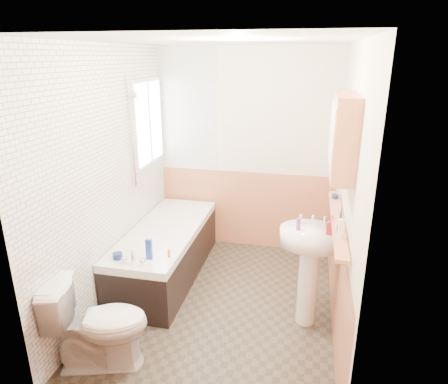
{
  "coord_description": "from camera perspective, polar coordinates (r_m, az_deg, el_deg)",
  "views": [
    {
      "loc": [
        0.77,
        -3.36,
        2.39
      ],
      "look_at": [
        0.0,
        0.15,
        1.15
      ],
      "focal_mm": 32.0,
      "sensor_mm": 36.0,
      "label": 1
    }
  ],
  "objects": [
    {
      "name": "ceiling",
      "position": [
        3.45,
        -0.57,
        20.85
      ],
      "size": [
        2.8,
        2.8,
        0.0
      ],
      "primitive_type": "plane",
      "rotation": [
        3.14,
        0.0,
        0.0
      ],
      "color": "white",
      "rests_on": "ground"
    },
    {
      "name": "pine_shelf",
      "position": [
        3.47,
        15.91,
        -3.94
      ],
      "size": [
        0.1,
        1.45,
        0.03
      ],
      "primitive_type": "cube",
      "color": "#D07E55",
      "rests_on": "wall_right"
    },
    {
      "name": "sink",
      "position": [
        3.69,
        12.17,
        -9.06
      ],
      "size": [
        0.56,
        0.45,
        1.07
      ],
      "rotation": [
        0.0,
        0.0,
        -0.26
      ],
      "color": "white",
      "rests_on": "floor"
    },
    {
      "name": "floor",
      "position": [
        4.2,
        -0.46,
        -15.69
      ],
      "size": [
        2.8,
        2.8,
        0.0
      ],
      "primitive_type": "plane",
      "color": "#312A22",
      "rests_on": "ground"
    },
    {
      "name": "wall_left",
      "position": [
        4.02,
        -16.14,
        1.77
      ],
      "size": [
        0.02,
        2.8,
        2.5
      ],
      "primitive_type": "cube",
      "color": "beige",
      "rests_on": "ground"
    },
    {
      "name": "wall_front",
      "position": [
        2.39,
        -8.16,
        -9.68
      ],
      "size": [
        2.2,
        0.02,
        2.5
      ],
      "primitive_type": "cube",
      "color": "beige",
      "rests_on": "ground"
    },
    {
      "name": "wainscot_right",
      "position": [
        3.87,
        15.74,
        -10.99
      ],
      "size": [
        0.01,
        2.8,
        1.0
      ],
      "primitive_type": "cube",
      "color": "#D07E55",
      "rests_on": "wall_right"
    },
    {
      "name": "medicine_cabinet",
      "position": [
        3.18,
        16.66,
        7.7
      ],
      "size": [
        0.17,
        0.69,
        0.62
      ],
      "color": "#D07E55",
      "rests_on": "wall_right"
    },
    {
      "name": "black_jar",
      "position": [
        3.95,
        15.6,
        -0.57
      ],
      "size": [
        0.07,
        0.07,
        0.04
      ],
      "primitive_type": "cylinder",
      "rotation": [
        0.0,
        0.0,
        -0.07
      ],
      "color": "navy",
      "rests_on": "pine_shelf"
    },
    {
      "name": "green_bottle",
      "position": [
        3.2,
        16.3,
        -3.65
      ],
      "size": [
        0.05,
        0.05,
        0.21
      ],
      "primitive_type": "cone",
      "rotation": [
        0.0,
        0.0,
        -0.09
      ],
      "color": "navy",
      "rests_on": "pine_shelf"
    },
    {
      "name": "tile_cladding_left",
      "position": [
        4.01,
        -15.86,
        1.76
      ],
      "size": [
        0.01,
        2.8,
        2.5
      ],
      "primitive_type": "cube",
      "color": "white",
      "rests_on": "wall_left"
    },
    {
      "name": "wall_right",
      "position": [
        3.57,
        17.15,
        -0.49
      ],
      "size": [
        0.02,
        2.8,
        2.5
      ],
      "primitive_type": "cube",
      "color": "beige",
      "rests_on": "ground"
    },
    {
      "name": "shower_riser",
      "position": [
        4.28,
        -12.99,
        9.53
      ],
      "size": [
        0.1,
        0.08,
        1.17
      ],
      "color": "silver",
      "rests_on": "wall_left"
    },
    {
      "name": "wainscot_back",
      "position": [
        5.17,
        2.94,
        -2.45
      ],
      "size": [
        2.2,
        0.01,
        1.0
      ],
      "primitive_type": "cube",
      "color": "#D07E55",
      "rests_on": "wall_back"
    },
    {
      "name": "toilet",
      "position": [
        3.46,
        -17.44,
        -17.52
      ],
      "size": [
        0.86,
        0.63,
        0.76
      ],
      "primitive_type": "imported",
      "rotation": [
        0.0,
        0.0,
        1.86
      ],
      "color": "white",
      "rests_on": "floor"
    },
    {
      "name": "blue_gel",
      "position": [
        3.81,
        -10.66,
        -8.04
      ],
      "size": [
        0.06,
        0.04,
        0.2
      ],
      "primitive_type": "cube",
      "rotation": [
        0.0,
        0.0,
        0.12
      ],
      "color": "#19339E",
      "rests_on": "bathtub"
    },
    {
      "name": "soap_bottle",
      "position": [
        3.51,
        15.08,
        -5.22
      ],
      "size": [
        0.11,
        0.18,
        0.08
      ],
      "primitive_type": "imported",
      "rotation": [
        0.0,
        0.0,
        -0.19
      ],
      "color": "maroon",
      "rests_on": "sink"
    },
    {
      "name": "window",
      "position": [
        4.75,
        -10.68,
        9.72
      ],
      "size": [
        0.03,
        0.79,
        0.99
      ],
      "color": "white",
      "rests_on": "wall_left"
    },
    {
      "name": "wall_back",
      "position": [
        4.97,
        3.13,
        5.72
      ],
      "size": [
        2.2,
        0.02,
        2.5
      ],
      "primitive_type": "cube",
      "color": "beige",
      "rests_on": "ground"
    },
    {
      "name": "wainscot_front",
      "position": [
        2.84,
        -7.24,
        -22.87
      ],
      "size": [
        2.2,
        0.01,
        1.0
      ],
      "primitive_type": "cube",
      "color": "#D07E55",
      "rests_on": "wall_front"
    },
    {
      "name": "orange_bottle",
      "position": [
        3.84,
        -7.87,
        -8.68
      ],
      "size": [
        0.03,
        0.03,
        0.08
      ],
      "primitive_type": "cylinder",
      "rotation": [
        0.0,
        0.0,
        0.3
      ],
      "color": "orange",
      "rests_on": "bathtub"
    },
    {
      "name": "cream_jar",
      "position": [
        3.91,
        -14.95,
        -8.82
      ],
      "size": [
        0.1,
        0.1,
        0.06
      ],
      "primitive_type": "cylinder",
      "rotation": [
        0.0,
        0.0,
        -0.13
      ],
      "color": "navy",
      "rests_on": "bathtub"
    },
    {
      "name": "tile_return_back",
      "position": [
        5.02,
        -5.17,
        11.62
      ],
      "size": [
        0.75,
        0.01,
        1.5
      ],
      "primitive_type": "cube",
      "color": "white",
      "rests_on": "wall_back"
    },
    {
      "name": "foam_can",
      "position": [
        3.1,
        16.38,
        -5.05
      ],
      "size": [
        0.05,
        0.05,
        0.15
      ],
      "primitive_type": "cylinder",
      "rotation": [
        0.0,
        0.0,
        -0.03
      ],
      "color": "silver",
      "rests_on": "pine_shelf"
    },
    {
      "name": "clear_bottle",
      "position": [
        3.52,
        10.58,
        -4.54
      ],
      "size": [
        0.05,
        0.05,
        0.11
      ],
      "primitive_type": "cylinder",
      "rotation": [
        0.0,
        0.0,
        -0.35
      ],
      "color": "purple",
      "rests_on": "sink"
    },
    {
      "name": "bathtub",
      "position": [
        4.58,
        -8.28,
        -8.33
      ],
      "size": [
        0.7,
        1.83,
        0.72
      ],
      "color": "black",
      "rests_on": "floor"
    }
  ]
}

